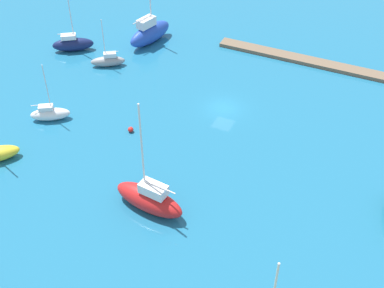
# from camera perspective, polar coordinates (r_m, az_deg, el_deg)

# --- Properties ---
(water) EXTENTS (160.00, 160.00, 0.00)m
(water) POSITION_cam_1_polar(r_m,az_deg,el_deg) (66.20, 3.49, 3.92)
(water) COLOR #1E668C
(water) RESTS_ON ground
(pier_dock) EXTENTS (24.00, 2.07, 0.53)m
(pier_dock) POSITION_cam_1_polar(r_m,az_deg,el_deg) (77.13, 11.68, 9.06)
(pier_dock) COLOR brown
(pier_dock) RESTS_ON ground
(sailboat_gray_west_end) EXTENTS (4.84, 3.74, 7.14)m
(sailboat_gray_west_end) POSITION_cam_1_polar(r_m,az_deg,el_deg) (75.04, -9.15, 8.97)
(sailboat_gray_west_end) COLOR gray
(sailboat_gray_west_end) RESTS_ON water
(sailboat_red_lone_north) EXTENTS (7.88, 3.30, 12.83)m
(sailboat_red_lone_north) POSITION_cam_1_polar(r_m,az_deg,el_deg) (52.29, -4.66, -5.94)
(sailboat_red_lone_north) COLOR red
(sailboat_red_lone_north) RESTS_ON water
(sailboat_white_by_breakwater) EXTENTS (4.91, 3.87, 7.71)m
(sailboat_white_by_breakwater) POSITION_cam_1_polar(r_m,az_deg,el_deg) (66.02, -15.23, 3.23)
(sailboat_white_by_breakwater) COLOR white
(sailboat_white_by_breakwater) RESTS_ON water
(sailboat_blue_off_beacon) EXTENTS (4.37, 8.34, 12.01)m
(sailboat_blue_off_beacon) POSITION_cam_1_polar(r_m,az_deg,el_deg) (79.74, -4.63, 12.03)
(sailboat_blue_off_beacon) COLOR #2347B2
(sailboat_blue_off_beacon) RESTS_ON water
(sailboat_navy_far_north) EXTENTS (5.98, 4.80, 10.69)m
(sailboat_navy_far_north) POSITION_cam_1_polar(r_m,az_deg,el_deg) (79.61, -12.88, 10.62)
(sailboat_navy_far_north) COLOR #141E4C
(sailboat_navy_far_north) RESTS_ON water
(mooring_buoy_red) EXTENTS (0.66, 0.66, 0.66)m
(mooring_buoy_red) POSITION_cam_1_polar(r_m,az_deg,el_deg) (62.53, -6.70, 1.58)
(mooring_buoy_red) COLOR red
(mooring_buoy_red) RESTS_ON water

